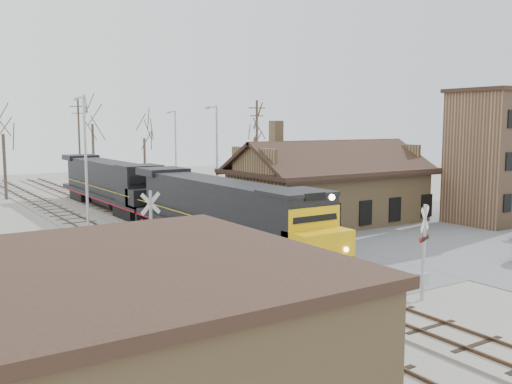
% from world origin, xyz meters
% --- Properties ---
extents(ground, '(140.00, 140.00, 0.00)m').
position_xyz_m(ground, '(0.00, 0.00, 0.00)').
color(ground, gray).
rests_on(ground, ground).
extents(road, '(60.00, 9.00, 0.03)m').
position_xyz_m(road, '(0.00, 0.00, 0.01)').
color(road, '#59595E').
rests_on(road, ground).
extents(parking_lot, '(22.00, 26.00, 0.03)m').
position_xyz_m(parking_lot, '(18.00, 4.00, 0.02)').
color(parking_lot, '#59595E').
rests_on(parking_lot, ground).
extents(track_main, '(3.40, 90.00, 0.24)m').
position_xyz_m(track_main, '(0.00, 15.00, 0.07)').
color(track_main, gray).
rests_on(track_main, ground).
extents(track_siding, '(3.40, 90.00, 0.24)m').
position_xyz_m(track_siding, '(-4.50, 15.00, 0.07)').
color(track_siding, gray).
rests_on(track_siding, ground).
extents(depot, '(15.20, 9.31, 7.90)m').
position_xyz_m(depot, '(11.99, 12.00, 2.41)').
color(depot, '#97774E').
rests_on(depot, ground).
extents(signal_tower, '(6.00, 5.40, 10.30)m').
position_xyz_m(signal_tower, '(22.39, 5.00, 5.08)').
color(signal_tower, '#966A4C').
rests_on(signal_tower, ground).
extents(commercial_building, '(12.40, 10.40, 4.30)m').
position_xyz_m(commercial_building, '(-13.00, -8.00, 2.16)').
color(commercial_building, '#97774E').
rests_on(commercial_building, ground).
extents(locomotive_lead, '(3.02, 20.24, 4.49)m').
position_xyz_m(locomotive_lead, '(0.00, 7.13, 2.36)').
color(locomotive_lead, black).
rests_on(locomotive_lead, ground).
extents(locomotive_trailing, '(3.02, 20.24, 4.25)m').
position_xyz_m(locomotive_trailing, '(0.00, 27.65, 2.36)').
color(locomotive_trailing, black).
rests_on(locomotive_trailing, ground).
extents(crossbuck_near, '(1.13, 0.57, 4.24)m').
position_xyz_m(crossbuck_near, '(2.65, -5.30, 1.98)').
color(crossbuck_near, '#A5A8AD').
rests_on(crossbuck_near, ground).
extents(crossbuck_far, '(1.24, 0.33, 4.35)m').
position_xyz_m(crossbuck_far, '(-5.70, 4.96, 2.02)').
color(crossbuck_far, '#A5A8AD').
rests_on(crossbuck_far, ground).
extents(streetlight_a, '(0.25, 2.04, 9.49)m').
position_xyz_m(streetlight_a, '(-5.64, 16.04, 5.29)').
color(streetlight_a, '#A5A8AD').
rests_on(streetlight_a, ground).
extents(streetlight_b, '(0.25, 2.04, 9.21)m').
position_xyz_m(streetlight_b, '(7.34, 21.58, 5.15)').
color(streetlight_b, '#A5A8AD').
rests_on(streetlight_b, ground).
extents(streetlight_c, '(0.25, 2.04, 9.05)m').
position_xyz_m(streetlight_c, '(9.76, 35.06, 5.06)').
color(streetlight_c, '#A5A8AD').
rests_on(streetlight_c, ground).
extents(utility_pole_b, '(2.00, 0.24, 10.50)m').
position_xyz_m(utility_pole_b, '(3.02, 47.62, 5.48)').
color(utility_pole_b, '#382D23').
rests_on(utility_pole_b, ground).
extents(utility_pole_c, '(2.00, 0.24, 10.06)m').
position_xyz_m(utility_pole_c, '(15.63, 27.81, 5.26)').
color(utility_pole_c, '#382D23').
rests_on(utility_pole_c, ground).
extents(tree_b, '(4.43, 4.43, 10.84)m').
position_xyz_m(tree_b, '(-6.63, 40.43, 7.72)').
color(tree_b, '#382D23').
rests_on(tree_b, ground).
extents(tree_c, '(5.08, 5.08, 12.45)m').
position_xyz_m(tree_c, '(4.38, 46.65, 8.87)').
color(tree_c, '#382D23').
rests_on(tree_c, ground).
extents(tree_d, '(3.91, 3.91, 9.58)m').
position_xyz_m(tree_d, '(10.17, 44.81, 6.82)').
color(tree_d, '#382D23').
rests_on(tree_d, ground).
extents(tree_e, '(4.02, 4.02, 9.86)m').
position_xyz_m(tree_e, '(20.40, 35.54, 7.01)').
color(tree_e, '#382D23').
rests_on(tree_e, ground).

